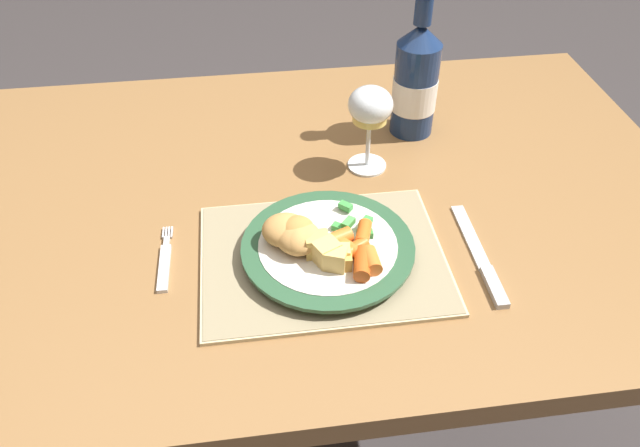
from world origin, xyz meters
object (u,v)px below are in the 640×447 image
dining_table (304,241)px  fork (165,263)px  bottle (416,81)px  dinner_plate (328,249)px  table_knife (482,262)px  wine_glass (370,110)px

dining_table → fork: (-0.20, -0.13, 0.10)m
dining_table → bottle: bearing=36.3°
dinner_plate → bottle: bottle is taller
dinner_plate → table_knife: bearing=-10.9°
wine_glass → fork: bearing=-149.4°
dinner_plate → table_knife: (0.21, -0.04, -0.01)m
dinner_plate → fork: (-0.22, 0.02, -0.01)m
dining_table → fork: 0.26m
dining_table → bottle: size_ratio=4.83×
fork → bottle: size_ratio=0.50×
fork → dining_table: bearing=32.5°
dinner_plate → wine_glass: wine_glass is taller
wine_glass → bottle: bottle is taller
fork → wine_glass: bearing=30.6°
dinner_plate → fork: size_ratio=1.85×
table_knife → wine_glass: wine_glass is taller
wine_glass → dinner_plate: bearing=-114.9°
dining_table → wine_glass: (0.11, 0.06, 0.21)m
dining_table → table_knife: bearing=-39.9°
wine_glass → bottle: 0.14m
fork → wine_glass: wine_glass is taller
table_knife → bottle: 0.35m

